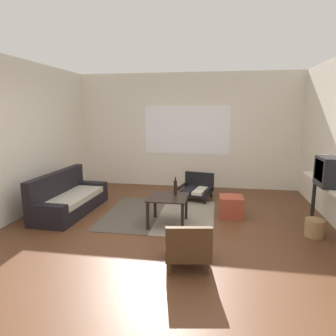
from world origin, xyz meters
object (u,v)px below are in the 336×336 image
(armchair_by_window, at_px, (196,188))
(ottoman_orange, at_px, (231,206))
(console_shelf, at_px, (335,191))
(coffee_table, at_px, (168,202))
(couch, at_px, (68,200))
(clay_vase, at_px, (325,169))
(glass_bottle, at_px, (175,187))
(wicker_basket, at_px, (315,228))
(armchair_striped_foreground, at_px, (188,247))

(armchair_by_window, relative_size, ottoman_orange, 1.88)
(armchair_by_window, xyz_separation_m, console_shelf, (2.03, -1.78, 0.51))
(coffee_table, distance_m, console_shelf, 2.42)
(couch, relative_size, clay_vase, 5.00)
(couch, bearing_deg, ottoman_orange, 4.64)
(armchair_by_window, height_order, glass_bottle, glass_bottle)
(couch, xyz_separation_m, glass_bottle, (2.00, -0.18, 0.36))
(console_shelf, relative_size, glass_bottle, 6.05)
(couch, bearing_deg, armchair_by_window, 29.15)
(console_shelf, bearing_deg, couch, 172.92)
(armchair_by_window, relative_size, wicker_basket, 2.73)
(armchair_by_window, height_order, ottoman_orange, armchair_by_window)
(console_shelf, bearing_deg, clay_vase, 90.00)
(couch, xyz_separation_m, ottoman_orange, (2.92, 0.24, -0.05))
(ottoman_orange, relative_size, wicker_basket, 1.45)
(couch, xyz_separation_m, console_shelf, (4.28, -0.53, 0.51))
(wicker_basket, bearing_deg, armchair_by_window, 138.14)
(console_shelf, relative_size, clay_vase, 5.12)
(coffee_table, height_order, console_shelf, console_shelf)
(clay_vase, relative_size, wicker_basket, 1.26)
(armchair_striped_foreground, distance_m, console_shelf, 2.26)
(coffee_table, distance_m, armchair_by_window, 1.61)
(coffee_table, height_order, armchair_striped_foreground, armchair_striped_foreground)
(armchair_striped_foreground, distance_m, wicker_basket, 2.13)
(armchair_by_window, relative_size, armchair_striped_foreground, 1.14)
(couch, relative_size, glass_bottle, 5.90)
(armchair_by_window, distance_m, clay_vase, 2.54)
(clay_vase, bearing_deg, ottoman_orange, 166.97)
(coffee_table, xyz_separation_m, glass_bottle, (0.10, 0.13, 0.21))
(armchair_striped_foreground, bearing_deg, clay_vase, 38.28)
(glass_bottle, xyz_separation_m, wicker_basket, (2.11, -0.23, -0.46))
(clay_vase, distance_m, wicker_basket, 0.91)
(armchair_by_window, bearing_deg, coffee_table, -102.71)
(armchair_by_window, height_order, wicker_basket, armchair_by_window)
(ottoman_orange, bearing_deg, couch, -175.36)
(glass_bottle, distance_m, wicker_basket, 2.17)
(armchair_striped_foreground, bearing_deg, glass_bottle, 103.85)
(ottoman_orange, distance_m, wicker_basket, 1.35)
(coffee_table, height_order, ottoman_orange, coffee_table)
(couch, height_order, glass_bottle, glass_bottle)
(ottoman_orange, bearing_deg, armchair_striped_foreground, -107.37)
(wicker_basket, bearing_deg, clay_vase, 62.62)
(console_shelf, relative_size, wicker_basket, 6.47)
(coffee_table, bearing_deg, clay_vase, 5.57)
(armchair_striped_foreground, relative_size, ottoman_orange, 1.64)
(coffee_table, distance_m, wicker_basket, 2.23)
(armchair_striped_foreground, relative_size, clay_vase, 1.88)
(armchair_striped_foreground, height_order, glass_bottle, glass_bottle)
(glass_bottle, bearing_deg, coffee_table, -128.32)
(armchair_striped_foreground, distance_m, ottoman_orange, 1.93)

